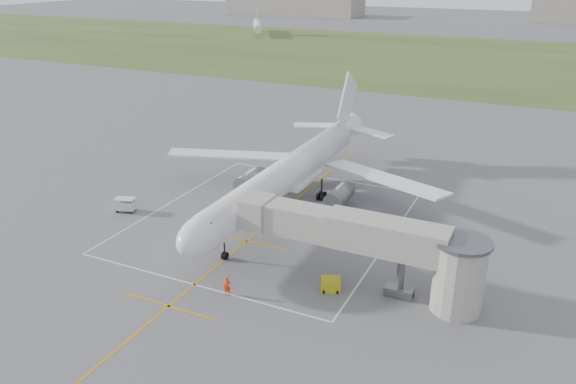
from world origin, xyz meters
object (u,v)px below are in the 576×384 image
at_px(ramp_worker_nose, 227,286).
at_px(ramp_worker_wing, 254,189).
at_px(baggage_cart, 125,205).
at_px(jet_bridge, 378,245).
at_px(airliner, 289,173).
at_px(gpu_unit, 331,284).

xyz_separation_m(ramp_worker_nose, ramp_worker_wing, (-9.44, 22.18, -0.13)).
height_order(baggage_cart, ramp_worker_nose, ramp_worker_nose).
bearing_deg(ramp_worker_wing, jet_bridge, 174.05).
height_order(jet_bridge, ramp_worker_nose, jet_bridge).
bearing_deg(baggage_cart, airliner, 12.99).
xyz_separation_m(airliner, ramp_worker_wing, (-5.69, 1.28, -3.61)).
height_order(baggage_cart, ramp_worker_wing, baggage_cart).
relative_size(airliner, baggage_cart, 16.94).
xyz_separation_m(jet_bridge, ramp_worker_nose, (-11.97, -6.65, -3.83)).
distance_m(baggage_cart, ramp_worker_nose, 23.71).
relative_size(gpu_unit, ramp_worker_wing, 1.35).
relative_size(jet_bridge, ramp_worker_nose, 12.76).
bearing_deg(ramp_worker_nose, airliner, 76.63).
height_order(ramp_worker_nose, ramp_worker_wing, ramp_worker_nose).
relative_size(airliner, jet_bridge, 2.00).
distance_m(airliner, ramp_worker_nose, 21.52).
distance_m(jet_bridge, baggage_cart, 33.56).
height_order(airliner, baggage_cart, airliner).
xyz_separation_m(baggage_cart, ramp_worker_wing, (11.67, 11.39, -0.08)).
xyz_separation_m(gpu_unit, baggage_cart, (-29.38, 6.05, 0.20)).
relative_size(airliner, ramp_worker_nose, 25.48).
bearing_deg(jet_bridge, airliner, 137.81).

